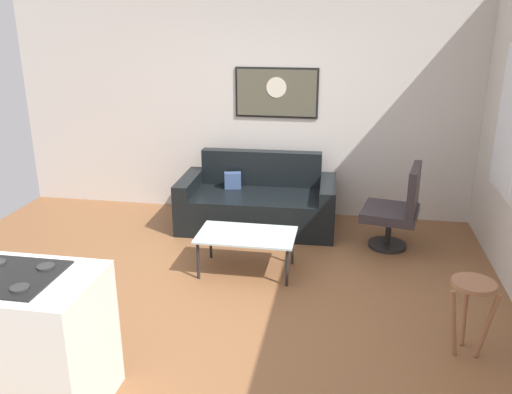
{
  "coord_description": "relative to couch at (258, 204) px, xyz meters",
  "views": [
    {
      "loc": [
        1.05,
        -4.1,
        2.44
      ],
      "look_at": [
        0.18,
        0.9,
        0.7
      ],
      "focal_mm": 37.23,
      "sensor_mm": 36.0,
      "label": 1
    }
  ],
  "objects": [
    {
      "name": "couch",
      "position": [
        0.0,
        0.0,
        0.0
      ],
      "size": [
        1.87,
        0.95,
        0.86
      ],
      "color": "black",
      "rests_on": "ground"
    },
    {
      "name": "wall_painting",
      "position": [
        0.14,
        0.54,
        1.26
      ],
      "size": [
        1.02,
        0.03,
        0.61
      ],
      "color": "black"
    },
    {
      "name": "bar_stool",
      "position": [
        1.99,
        -2.26,
        0.18
      ],
      "size": [
        0.37,
        0.36,
        0.6
      ],
      "color": "#946042",
      "rests_on": "ground"
    },
    {
      "name": "back_wall",
      "position": [
        -0.04,
        0.58,
        1.11
      ],
      "size": [
        6.4,
        0.05,
        2.8
      ],
      "primitive_type": "cube",
      "color": "beige",
      "rests_on": "ground"
    },
    {
      "name": "ground",
      "position": [
        -0.04,
        -1.84,
        -0.31
      ],
      "size": [
        6.4,
        6.4,
        0.04
      ],
      "primitive_type": "cube",
      "color": "brown"
    },
    {
      "name": "armchair",
      "position": [
        1.6,
        -0.37,
        0.17
      ],
      "size": [
        0.68,
        0.7,
        0.94
      ],
      "color": "black",
      "rests_on": "ground"
    },
    {
      "name": "coffee_table",
      "position": [
        0.09,
        -1.21,
        0.08
      ],
      "size": [
        0.96,
        0.57,
        0.4
      ],
      "color": "silver",
      "rests_on": "ground"
    }
  ]
}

